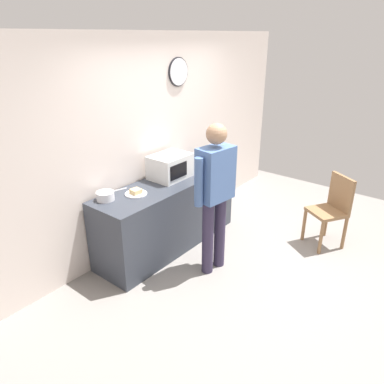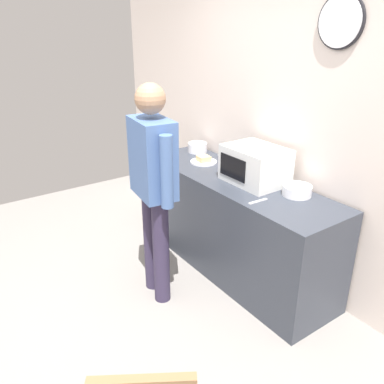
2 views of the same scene
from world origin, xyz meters
name	(u,v)px [view 2 (image 2 of 2)]	position (x,y,z in m)	size (l,w,h in m)	color
ground_plane	(128,338)	(0.00, 0.00, 0.00)	(6.00, 6.00, 0.00)	gray
back_wall	(296,131)	(0.00, 1.60, 1.30)	(5.40, 0.13, 2.60)	silver
kitchen_counter	(233,224)	(-0.28, 1.22, 0.44)	(2.04, 0.62, 0.88)	#333842
microwave	(255,165)	(-0.13, 1.30, 1.03)	(0.50, 0.39, 0.30)	silver
sandwich_plate	(204,161)	(-0.77, 1.25, 0.90)	(0.25, 0.25, 0.07)	white
salad_bowl	(197,147)	(-1.09, 1.40, 0.93)	(0.20, 0.20, 0.10)	white
cereal_bowl	(297,190)	(0.26, 1.37, 0.92)	(0.22, 0.22, 0.08)	white
fork_utensil	(222,157)	(-0.80, 1.49, 0.89)	(0.17, 0.02, 0.01)	silver
spoon_utensil	(258,201)	(0.18, 1.04, 0.89)	(0.17, 0.02, 0.01)	silver
person_standing	(153,180)	(-0.35, 0.46, 1.02)	(0.59, 0.29, 1.74)	#322A44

